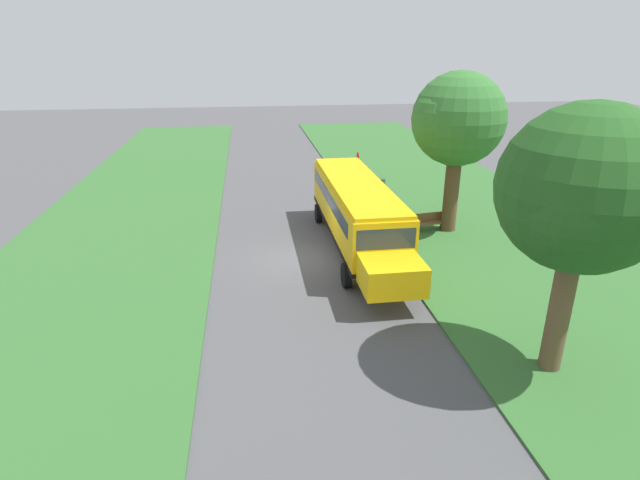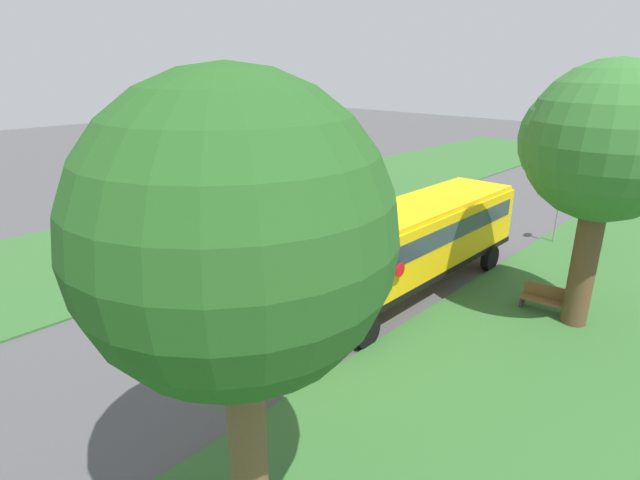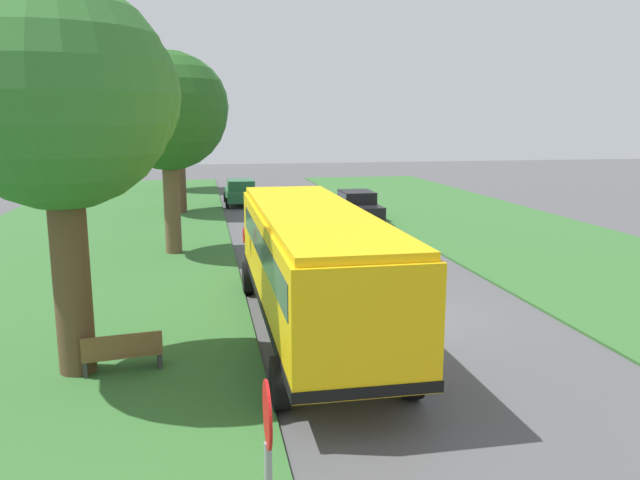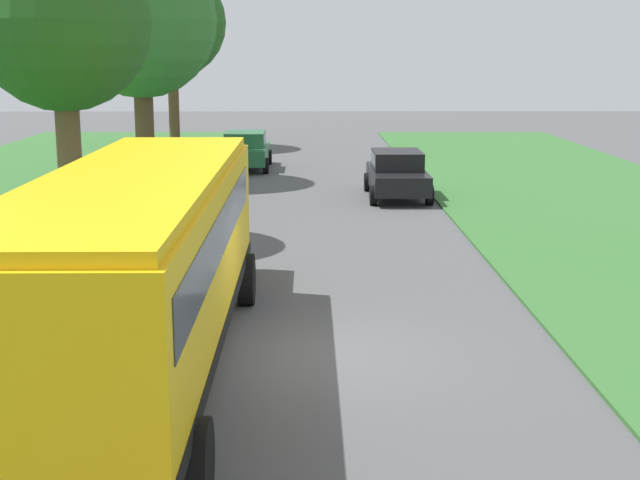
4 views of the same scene
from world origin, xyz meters
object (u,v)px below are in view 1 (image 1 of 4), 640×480
at_px(oak_tree_beside_bus, 455,120).
at_px(trash_bin, 381,185).
at_px(school_bus, 357,209).
at_px(oak_tree_roadside_mid, 582,194).
at_px(stop_sign, 358,168).
at_px(park_bench, 430,222).

bearing_deg(oak_tree_beside_bus, trash_bin, -79.83).
xyz_separation_m(school_bus, oak_tree_beside_bus, (-5.00, -1.56, 3.73)).
distance_m(oak_tree_beside_bus, oak_tree_roadside_mid, 11.86).
xyz_separation_m(stop_sign, park_bench, (-2.29, 7.14, -1.26)).
relative_size(park_bench, trash_bin, 1.84).
relative_size(school_bus, oak_tree_beside_bus, 1.56).
bearing_deg(oak_tree_roadside_mid, park_bench, -93.21).
bearing_deg(oak_tree_roadside_mid, stop_sign, -85.17).
xyz_separation_m(oak_tree_beside_bus, stop_sign, (3.03, -7.39, -3.92)).
height_order(oak_tree_beside_bus, stop_sign, oak_tree_beside_bus).
relative_size(school_bus, stop_sign, 4.53).
bearing_deg(stop_sign, school_bus, 77.56).
bearing_deg(oak_tree_roadside_mid, trash_bin, -90.10).
xyz_separation_m(school_bus, stop_sign, (-1.97, -8.95, -0.19)).
xyz_separation_m(stop_sign, trash_bin, (-1.65, -0.28, -1.29)).
distance_m(school_bus, stop_sign, 9.17).
relative_size(oak_tree_beside_bus, stop_sign, 2.90).
height_order(oak_tree_beside_bus, park_bench, oak_tree_beside_bus).
xyz_separation_m(oak_tree_roadside_mid, trash_bin, (-0.03, -19.45, -5.01)).
bearing_deg(stop_sign, park_bench, 107.81).
height_order(oak_tree_roadside_mid, stop_sign, oak_tree_roadside_mid).
relative_size(school_bus, trash_bin, 13.80).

